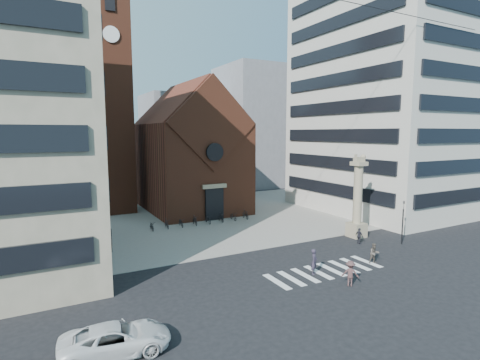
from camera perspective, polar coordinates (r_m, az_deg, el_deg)
name	(u,v)px	position (r m, az deg, el deg)	size (l,w,h in m)	color
ground	(296,261)	(32.96, 8.57, -12.06)	(120.00, 120.00, 0.00)	black
piazza	(208,217)	(48.89, -4.95, -5.59)	(46.00, 30.00, 0.05)	gray
zebra_crossing	(325,271)	(31.11, 12.81, -13.35)	(10.20, 3.20, 0.01)	white
church	(190,153)	(53.35, -7.62, 4.08)	(12.00, 16.65, 18.00)	brown
campanile	(110,96)	(53.76, -19.18, 12.05)	(5.50, 5.50, 31.20)	brown
building_right	(386,95)	(56.69, 21.42, 11.95)	(18.00, 22.00, 32.00)	#BAB4A8
bg_block_left	(28,132)	(64.82, -29.54, 6.43)	(16.00, 14.00, 22.00)	gray
bg_block_mid	(182,142)	(74.11, -8.76, 5.71)	(14.00, 12.00, 18.00)	gray
bg_block_right	(261,127)	(78.29, 3.16, 8.05)	(16.00, 14.00, 24.00)	gray
lion_column	(357,204)	(40.72, 17.46, -3.56)	(1.63, 1.60, 8.68)	gray
traffic_light	(403,221)	(39.86, 23.55, -5.78)	(0.13, 0.16, 4.30)	black
white_car	(116,339)	(20.92, -18.36, -22.03)	(2.45, 5.32, 1.48)	silver
pedestrian_0	(314,262)	(30.03, 11.23, -12.09)	(0.72, 0.47, 1.96)	#30293A
pedestrian_1	(374,253)	(33.59, 19.78, -10.48)	(0.85, 0.66, 1.74)	#4F473F
pedestrian_2	(359,236)	(38.85, 17.72, -8.13)	(0.92, 0.38, 1.57)	#27262E
pedestrian_3	(350,273)	(28.46, 16.45, -13.48)	(1.19, 0.68, 1.84)	#4C3333
scooter_0	(152,226)	(43.05, -13.27, -6.81)	(0.66, 1.89, 0.99)	black
scooter_1	(167,224)	(43.49, -11.10, -6.54)	(0.52, 1.84, 1.10)	black
scooter_2	(181,222)	(44.01, -8.97, -6.40)	(0.66, 1.89, 0.99)	black
scooter_3	(195,220)	(44.57, -6.90, -6.12)	(0.52, 1.84, 1.10)	black
scooter_4	(208,219)	(45.21, -4.88, -5.97)	(0.66, 1.89, 0.99)	black
scooter_5	(221,217)	(45.88, -2.92, -5.69)	(0.52, 1.84, 1.10)	black
scooter_6	(233,216)	(46.63, -1.02, -5.54)	(0.66, 1.89, 0.99)	black
scooter_7	(245,214)	(47.40, 0.81, -5.26)	(0.52, 1.84, 1.10)	black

